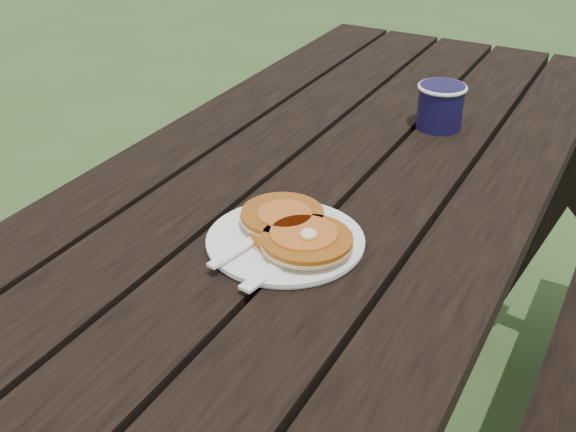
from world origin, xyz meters
The scene contains 6 objects.
picnic_table centered at (0.00, 0.00, 0.37)m, with size 1.36×1.80×0.75m.
plate centered at (0.06, -0.25, 0.76)m, with size 0.23×0.23×0.01m, color white.
pancake_stack centered at (0.07, -0.24, 0.77)m, with size 0.20×0.18×0.04m.
knife centered at (0.09, -0.30, 0.76)m, with size 0.02×0.18×0.01m, color white.
fork centered at (0.02, -0.32, 0.77)m, with size 0.03×0.16×0.01m, color white, non-canonical shape.
coffee_cup centered at (0.12, 0.29, 0.80)m, with size 0.10×0.10×0.09m.
Camera 1 is at (0.49, -1.05, 1.33)m, focal length 45.00 mm.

